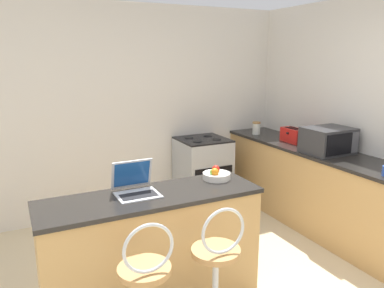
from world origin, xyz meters
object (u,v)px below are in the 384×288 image
at_px(laptop, 135,186).
at_px(toaster, 293,135).
at_px(bar_stool_far, 217,277).
at_px(microwave, 328,140).
at_px(fruit_bowl, 216,175).
at_px(stove_range, 203,173).
at_px(storage_jar, 256,128).

xyz_separation_m(laptop, toaster, (2.31, 0.86, 0.03)).
height_order(bar_stool_far, microwave, microwave).
relative_size(laptop, microwave, 0.64).
bearing_deg(bar_stool_far, fruit_bowl, 61.04).
xyz_separation_m(bar_stool_far, stove_range, (1.04, 2.18, -0.01)).
bearing_deg(storage_jar, stove_range, 175.63).
xyz_separation_m(bar_stool_far, microwave, (1.93, 0.93, 0.59)).
height_order(microwave, stove_range, microwave).
bearing_deg(fruit_bowl, microwave, 9.14).
bearing_deg(stove_range, bar_stool_far, -115.43).
xyz_separation_m(stove_range, storage_jar, (0.79, -0.06, 0.55)).
relative_size(toaster, stove_range, 0.33).
height_order(laptop, fruit_bowl, laptop).
distance_m(stove_range, fruit_bowl, 1.72).
distance_m(fruit_bowl, storage_jar, 2.05).
relative_size(bar_stool_far, stove_range, 1.08).
distance_m(microwave, fruit_bowl, 1.57).
relative_size(toaster, storage_jar, 1.84).
distance_m(microwave, toaster, 0.59).
height_order(bar_stool_far, laptop, laptop).
relative_size(laptop, toaster, 1.03).
distance_m(laptop, stove_range, 2.13).
height_order(bar_stool_far, toaster, toaster).
distance_m(toaster, storage_jar, 0.62).
bearing_deg(storage_jar, toaster, -79.08).
relative_size(microwave, fruit_bowl, 2.11).
bearing_deg(stove_range, fruit_bowl, -113.75).
relative_size(toaster, fruit_bowl, 1.31).
xyz_separation_m(microwave, fruit_bowl, (-1.55, -0.25, -0.10)).
distance_m(laptop, toaster, 2.46).
bearing_deg(fruit_bowl, toaster, 27.94).
height_order(laptop, stove_range, laptop).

